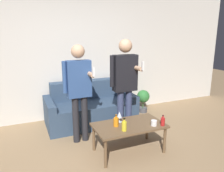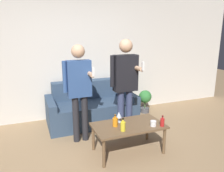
# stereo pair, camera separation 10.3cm
# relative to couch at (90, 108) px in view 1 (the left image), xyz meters

# --- Properties ---
(ground_plane) EXTENTS (16.00, 16.00, 0.00)m
(ground_plane) POSITION_rel_couch_xyz_m (-0.23, -1.64, -0.29)
(ground_plane) COLOR #997A56
(wall_back) EXTENTS (8.00, 0.06, 2.70)m
(wall_back) POSITION_rel_couch_xyz_m (-0.23, 0.48, 1.06)
(wall_back) COLOR silver
(wall_back) RESTS_ON ground_plane
(couch) EXTENTS (1.73, 0.87, 0.81)m
(couch) POSITION_rel_couch_xyz_m (0.00, 0.00, 0.00)
(couch) COLOR #334760
(couch) RESTS_ON ground_plane
(coffee_table) EXTENTS (1.05, 0.59, 0.44)m
(coffee_table) POSITION_rel_couch_xyz_m (0.19, -1.34, 0.10)
(coffee_table) COLOR brown
(coffee_table) RESTS_ON ground_plane
(bottle_orange) EXTENTS (0.08, 0.08, 0.18)m
(bottle_orange) POSITION_rel_couch_xyz_m (-0.01, -1.31, 0.22)
(bottle_orange) COLOR orange
(bottle_orange) RESTS_ON coffee_table
(bottle_green) EXTENTS (0.07, 0.07, 0.18)m
(bottle_green) POSITION_rel_couch_xyz_m (0.03, -1.50, 0.22)
(bottle_green) COLOR yellow
(bottle_green) RESTS_ON coffee_table
(bottle_dark) EXTENTS (0.06, 0.06, 0.16)m
(bottle_dark) POSITION_rel_couch_xyz_m (0.63, -1.56, 0.21)
(bottle_dark) COLOR #B21E1E
(bottle_dark) RESTS_ON coffee_table
(wine_glass_near) EXTENTS (0.08, 0.08, 0.17)m
(wine_glass_near) POSITION_rel_couch_xyz_m (0.10, -1.19, 0.26)
(wine_glass_near) COLOR silver
(wine_glass_near) RESTS_ON coffee_table
(cup_on_table) EXTENTS (0.09, 0.09, 0.08)m
(cup_on_table) POSITION_rel_couch_xyz_m (0.51, -1.51, 0.19)
(cup_on_table) COLOR white
(cup_on_table) RESTS_ON coffee_table
(person_standing_left) EXTENTS (0.45, 0.41, 1.61)m
(person_standing_left) POSITION_rel_couch_xyz_m (-0.39, -0.72, 0.66)
(person_standing_left) COLOR #232328
(person_standing_left) RESTS_ON ground_plane
(person_standing_right) EXTENTS (0.47, 0.43, 1.68)m
(person_standing_right) POSITION_rel_couch_xyz_m (0.39, -0.78, 0.71)
(person_standing_right) COLOR navy
(person_standing_right) RESTS_ON ground_plane
(potted_plant) EXTENTS (0.28, 0.28, 0.52)m
(potted_plant) POSITION_rel_couch_xyz_m (1.29, 0.07, 0.03)
(potted_plant) COLOR #4C4C51
(potted_plant) RESTS_ON ground_plane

